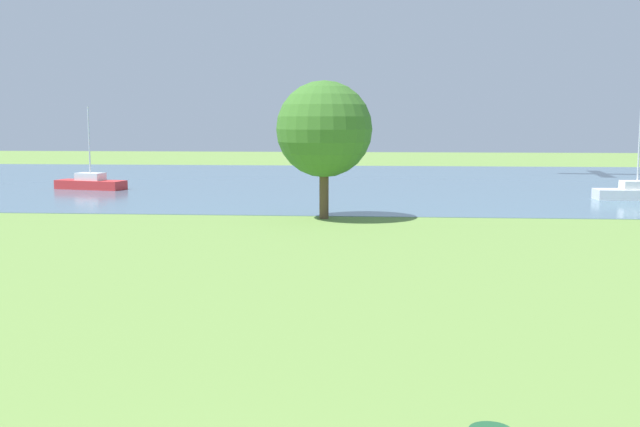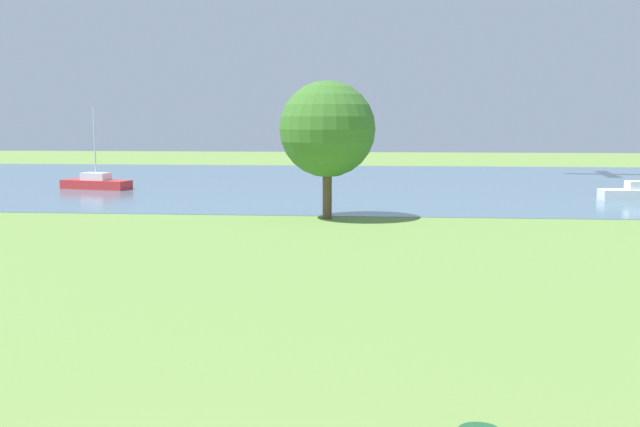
% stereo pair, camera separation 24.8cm
% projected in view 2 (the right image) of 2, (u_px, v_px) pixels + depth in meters
% --- Properties ---
extents(ground_plane, '(160.00, 160.00, 0.00)m').
position_uv_depth(ground_plane, '(326.00, 243.00, 29.19)').
color(ground_plane, olive).
extents(water_surface, '(140.00, 40.00, 0.02)m').
position_uv_depth(water_surface, '(357.00, 182.00, 56.85)').
color(water_surface, slate).
rests_on(water_surface, ground).
extents(sailboat_red, '(5.02, 2.61, 5.54)m').
position_uv_depth(sailboat_red, '(96.00, 183.00, 51.44)').
color(sailboat_red, red).
rests_on(sailboat_red, water_surface).
extents(tree_east_near, '(4.55, 4.55, 6.54)m').
position_uv_depth(tree_east_near, '(327.00, 129.00, 35.80)').
color(tree_east_near, brown).
rests_on(tree_east_near, ground).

